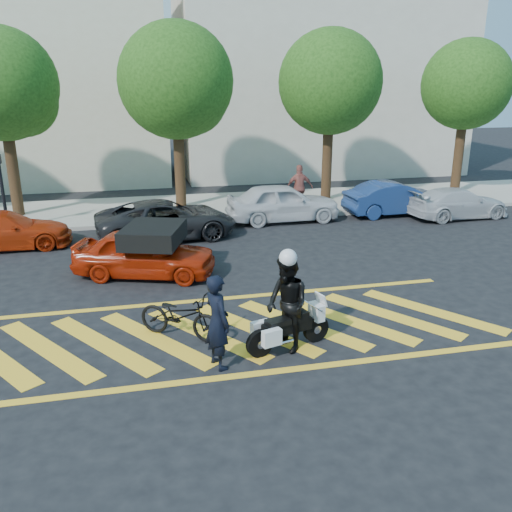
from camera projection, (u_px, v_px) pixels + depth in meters
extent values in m
plane|color=black|center=(233.00, 331.00, 12.05)|extent=(90.00, 90.00, 0.00)
cube|color=#9E998E|center=(182.00, 208.00, 23.14)|extent=(60.00, 5.00, 0.15)
cube|color=yellow|center=(48.00, 350.00, 11.22)|extent=(2.43, 3.21, 0.01)
cube|color=yellow|center=(103.00, 344.00, 11.46)|extent=(2.43, 3.21, 0.01)
cube|color=yellow|center=(156.00, 339.00, 11.69)|extent=(2.43, 3.21, 0.01)
cube|color=yellow|center=(206.00, 334.00, 11.92)|extent=(2.43, 3.21, 0.01)
cube|color=yellow|center=(255.00, 329.00, 12.16)|extent=(2.43, 3.21, 0.01)
cube|color=yellow|center=(302.00, 324.00, 12.39)|extent=(2.43, 3.21, 0.01)
cube|color=yellow|center=(347.00, 320.00, 12.62)|extent=(2.43, 3.21, 0.01)
cube|color=yellow|center=(390.00, 315.00, 12.86)|extent=(2.43, 3.21, 0.01)
cube|color=yellow|center=(432.00, 311.00, 13.09)|extent=(2.43, 3.21, 0.01)
cube|color=yellow|center=(251.00, 374.00, 10.29)|extent=(12.00, 0.20, 0.01)
cube|color=yellow|center=(219.00, 299.00, 13.81)|extent=(12.00, 0.20, 0.01)
cube|color=beige|center=(7.00, 86.00, 28.24)|extent=(16.00, 8.00, 10.00)
cube|color=beige|center=(317.00, 76.00, 31.69)|extent=(16.00, 8.00, 11.00)
cylinder|color=black|center=(13.00, 169.00, 21.16)|extent=(0.44, 0.44, 4.00)
sphere|color=#1C4111|center=(1.00, 84.00, 20.18)|extent=(4.20, 4.20, 4.20)
sphere|color=#1C4111|center=(22.00, 101.00, 20.78)|extent=(2.73, 2.73, 2.73)
cylinder|color=black|center=(180.00, 163.00, 22.54)|extent=(0.44, 0.44, 4.00)
sphere|color=#1C4111|center=(176.00, 81.00, 21.52)|extent=(4.60, 4.60, 4.60)
sphere|color=#1C4111|center=(191.00, 98.00, 22.14)|extent=(2.99, 2.99, 2.99)
cylinder|color=black|center=(327.00, 158.00, 23.92)|extent=(0.44, 0.44, 4.00)
sphere|color=#1C4111|center=(330.00, 82.00, 22.92)|extent=(4.40, 4.40, 4.40)
sphere|color=#1C4111|center=(340.00, 98.00, 23.53)|extent=(2.86, 2.86, 2.86)
cylinder|color=black|center=(459.00, 154.00, 25.30)|extent=(0.44, 0.44, 4.00)
sphere|color=#1C4111|center=(467.00, 84.00, 24.33)|extent=(4.00, 4.00, 4.00)
sphere|color=#1C4111|center=(473.00, 98.00, 24.92)|extent=(2.60, 2.60, 2.60)
cylinder|color=black|center=(2.00, 189.00, 19.25)|extent=(0.12, 0.12, 3.20)
imported|color=black|center=(217.00, 322.00, 10.31)|extent=(0.67, 0.81, 1.90)
imported|color=black|center=(180.00, 316.00, 11.62)|extent=(1.98, 1.65, 1.02)
cylinder|color=black|center=(260.00, 343.00, 10.87)|extent=(0.59, 0.28, 0.58)
cylinder|color=silver|center=(260.00, 343.00, 10.87)|extent=(0.21, 0.19, 0.18)
cylinder|color=black|center=(316.00, 329.00, 11.51)|extent=(0.59, 0.28, 0.58)
cylinder|color=silver|center=(316.00, 329.00, 11.51)|extent=(0.21, 0.19, 0.18)
cube|color=black|center=(287.00, 327.00, 11.10)|extent=(1.12, 0.53, 0.26)
cube|color=black|center=(298.00, 316.00, 11.17)|extent=(0.46, 0.37, 0.19)
cube|color=black|center=(278.00, 322.00, 10.95)|extent=(0.55, 0.42, 0.11)
cube|color=silver|center=(316.00, 312.00, 11.38)|extent=(0.29, 0.41, 0.35)
cube|color=silver|center=(260.00, 329.00, 11.06)|extent=(0.43, 0.26, 0.33)
cube|color=silver|center=(272.00, 338.00, 10.68)|extent=(0.43, 0.26, 0.33)
imported|color=black|center=(287.00, 304.00, 10.96)|extent=(1.00, 1.15, 2.01)
imported|color=#A62007|center=(145.00, 253.00, 15.23)|extent=(4.25, 2.74, 1.35)
imported|color=#B22A0A|center=(4.00, 230.00, 17.77)|extent=(4.29, 1.86, 1.23)
imported|color=black|center=(166.00, 220.00, 18.87)|extent=(5.06, 2.76, 1.34)
imported|color=silver|center=(283.00, 202.00, 21.12)|extent=(4.42, 1.83, 1.50)
imported|color=navy|center=(395.00, 198.00, 22.15)|extent=(4.20, 1.63, 1.36)
imported|color=#B1B4B9|center=(458.00, 203.00, 21.68)|extent=(4.22, 1.93, 1.20)
imported|color=#9B5046|center=(300.00, 188.00, 22.16)|extent=(1.15, 0.59, 1.88)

